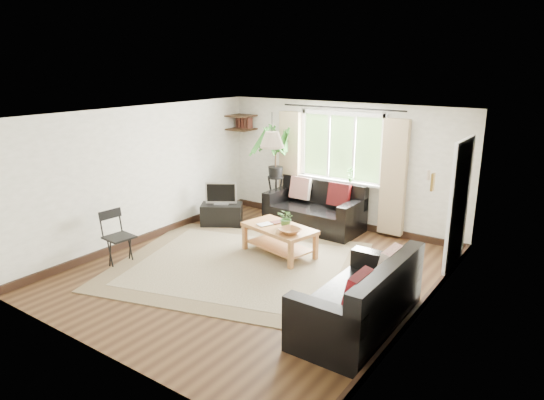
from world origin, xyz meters
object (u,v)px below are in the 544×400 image
Objects in this scene: sofa_right at (358,295)px; folding_chair at (119,238)px; tv_stand at (222,214)px; coffee_table at (279,241)px; palm_stand at (276,173)px; sofa_back at (314,207)px.

sofa_right reaches higher than folding_chair.
tv_stand is (-3.88, 2.05, -0.22)m from sofa_right.
palm_stand reaches higher than coffee_table.
coffee_table is 1.42× the size of folding_chair.
sofa_back is 0.99× the size of sofa_right.
sofa_back is at bearing -22.25° from folding_chair.
coffee_table is 1.54× the size of tv_stand.
palm_stand is at bearing 21.66° from tv_stand.
palm_stand is (0.65, 0.92, 0.75)m from tv_stand.
sofa_right is at bearing -50.55° from sofa_back.
coffee_table is at bearing -53.72° from palm_stand.
coffee_table is 2.57m from folding_chair.
sofa_back is 2.13× the size of folding_chair.
sofa_right is at bearing -34.11° from coffee_table.
folding_chair is at bearing -102.34° from palm_stand.
tv_stand is 2.40m from folding_chair.
palm_stand is (-1.15, 1.57, 0.71)m from coffee_table.
palm_stand is at bearing -7.16° from folding_chair.
sofa_right is 4.41m from palm_stand.
sofa_right reaches higher than sofa_back.
tv_stand is at bearing 3.46° from folding_chair.
coffee_table is at bearing -123.67° from sofa_right.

